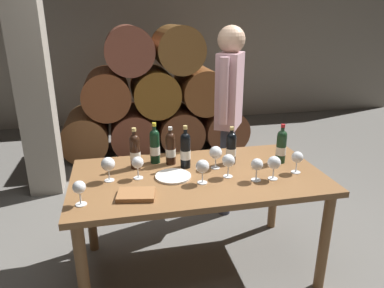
{
  "coord_description": "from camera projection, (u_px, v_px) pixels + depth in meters",
  "views": [
    {
      "loc": [
        -0.51,
        -2.13,
        1.76
      ],
      "look_at": [
        0.0,
        0.2,
        0.91
      ],
      "focal_mm": 32.89,
      "sensor_mm": 36.0,
      "label": 1
    }
  ],
  "objects": [
    {
      "name": "wine_glass_4",
      "position": [
        79.0,
        188.0,
        1.97
      ],
      "size": [
        0.07,
        0.07,
        0.15
      ],
      "color": "white",
      "rests_on": "dining_table"
    },
    {
      "name": "wine_bottle_2",
      "position": [
        231.0,
        148.0,
        2.54
      ],
      "size": [
        0.07,
        0.07,
        0.28
      ],
      "color": "black",
      "rests_on": "dining_table"
    },
    {
      "name": "wine_glass_7",
      "position": [
        297.0,
        158.0,
        2.39
      ],
      "size": [
        0.08,
        0.08,
        0.15
      ],
      "color": "white",
      "rests_on": "dining_table"
    },
    {
      "name": "ground_plane",
      "position": [
        198.0,
        266.0,
        2.65
      ],
      "size": [
        14.0,
        14.0,
        0.0
      ],
      "primitive_type": "plane",
      "color": "#66635E"
    },
    {
      "name": "wine_glass_0",
      "position": [
        138.0,
        163.0,
        2.3
      ],
      "size": [
        0.08,
        0.08,
        0.15
      ],
      "color": "white",
      "rests_on": "dining_table"
    },
    {
      "name": "tasting_notebook",
      "position": [
        136.0,
        195.0,
        2.09
      ],
      "size": [
        0.24,
        0.2,
        0.03
      ],
      "primitive_type": "cube",
      "rotation": [
        0.0,
        0.0,
        -0.18
      ],
      "color": "#936038",
      "rests_on": "dining_table"
    },
    {
      "name": "wine_bottle_5",
      "position": [
        171.0,
        148.0,
        2.53
      ],
      "size": [
        0.07,
        0.07,
        0.28
      ],
      "color": "black",
      "rests_on": "dining_table"
    },
    {
      "name": "wine_bottle_3",
      "position": [
        155.0,
        146.0,
        2.55
      ],
      "size": [
        0.07,
        0.07,
        0.3
      ],
      "color": "black",
      "rests_on": "dining_table"
    },
    {
      "name": "wine_glass_5",
      "position": [
        108.0,
        165.0,
        2.27
      ],
      "size": [
        0.09,
        0.09,
        0.16
      ],
      "color": "white",
      "rests_on": "dining_table"
    },
    {
      "name": "dining_table",
      "position": [
        198.0,
        186.0,
        2.43
      ],
      "size": [
        1.7,
        0.9,
        0.76
      ],
      "color": "brown",
      "rests_on": "ground_plane"
    },
    {
      "name": "wine_bottle_0",
      "position": [
        185.0,
        150.0,
        2.47
      ],
      "size": [
        0.07,
        0.07,
        0.31
      ],
      "color": "black",
      "rests_on": "dining_table"
    },
    {
      "name": "wine_glass_6",
      "position": [
        202.0,
        167.0,
        2.23
      ],
      "size": [
        0.09,
        0.09,
        0.16
      ],
      "color": "white",
      "rests_on": "dining_table"
    },
    {
      "name": "stone_pillar",
      "position": [
        31.0,
        69.0,
        3.43
      ],
      "size": [
        0.32,
        0.32,
        2.6
      ],
      "primitive_type": "cube",
      "color": "gray",
      "rests_on": "ground_plane"
    },
    {
      "name": "serving_plate",
      "position": [
        173.0,
        176.0,
        2.35
      ],
      "size": [
        0.24,
        0.24,
        0.01
      ],
      "primitive_type": "cylinder",
      "color": "white",
      "rests_on": "dining_table"
    },
    {
      "name": "wine_glass_8",
      "position": [
        228.0,
        161.0,
        2.32
      ],
      "size": [
        0.09,
        0.09,
        0.16
      ],
      "color": "white",
      "rests_on": "dining_table"
    },
    {
      "name": "barrel_stack",
      "position": [
        155.0,
        99.0,
        4.8
      ],
      "size": [
        2.49,
        0.9,
        1.69
      ],
      "color": "brown",
      "rests_on": "ground_plane"
    },
    {
      "name": "wine_glass_3",
      "position": [
        257.0,
        165.0,
        2.27
      ],
      "size": [
        0.08,
        0.08,
        0.15
      ],
      "color": "white",
      "rests_on": "dining_table"
    },
    {
      "name": "wine_glass_2",
      "position": [
        274.0,
        163.0,
        2.29
      ],
      "size": [
        0.09,
        0.09,
        0.16
      ],
      "color": "white",
      "rests_on": "dining_table"
    },
    {
      "name": "wine_glass_1",
      "position": [
        216.0,
        153.0,
        2.46
      ],
      "size": [
        0.09,
        0.09,
        0.16
      ],
      "color": "white",
      "rests_on": "dining_table"
    },
    {
      "name": "sommelier_presenting",
      "position": [
        229.0,
        105.0,
        3.08
      ],
      "size": [
        0.32,
        0.44,
        1.72
      ],
      "color": "#383842",
      "rests_on": "ground_plane"
    },
    {
      "name": "cellar_back_wall",
      "position": [
        142.0,
        41.0,
        6.05
      ],
      "size": [
        10.0,
        0.24,
        2.8
      ],
      "primitive_type": "cube",
      "color": "gray",
      "rests_on": "ground_plane"
    },
    {
      "name": "wine_bottle_4",
      "position": [
        281.0,
        146.0,
        2.56
      ],
      "size": [
        0.07,
        0.07,
        0.29
      ],
      "color": "#19381E",
      "rests_on": "dining_table"
    },
    {
      "name": "wine_bottle_1",
      "position": [
        135.0,
        151.0,
        2.46
      ],
      "size": [
        0.07,
        0.07,
        0.3
      ],
      "color": "black",
      "rests_on": "dining_table"
    }
  ]
}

